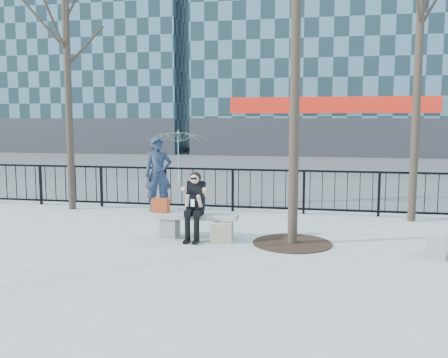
# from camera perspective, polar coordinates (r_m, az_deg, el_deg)

# --- Properties ---
(ground) EXTENTS (120.00, 120.00, 0.00)m
(ground) POSITION_cam_1_polar(r_m,az_deg,el_deg) (10.02, -3.14, -6.74)
(ground) COLOR #969691
(ground) RESTS_ON ground
(street_surface) EXTENTS (60.00, 23.00, 0.01)m
(street_surface) POSITION_cam_1_polar(r_m,az_deg,el_deg) (24.67, 5.41, 1.38)
(street_surface) COLOR #474747
(street_surface) RESTS_ON ground
(railing) EXTENTS (14.00, 0.06, 1.10)m
(railing) POSITION_cam_1_polar(r_m,az_deg,el_deg) (12.80, 0.13, -1.23)
(railing) COLOR black
(railing) RESTS_ON ground
(building_left) EXTENTS (16.20, 10.20, 22.60)m
(building_left) POSITION_cam_1_polar(r_m,az_deg,el_deg) (41.35, -14.99, 19.16)
(building_left) COLOR slate
(building_left) RESTS_ON ground
(tree_left) EXTENTS (2.80, 2.80, 6.50)m
(tree_left) POSITION_cam_1_polar(r_m,az_deg,el_deg) (13.77, -17.65, 17.04)
(tree_left) COLOR black
(tree_left) RESTS_ON ground
(tree_grate) EXTENTS (1.50, 1.50, 0.02)m
(tree_grate) POSITION_cam_1_polar(r_m,az_deg,el_deg) (9.65, 7.81, -7.27)
(tree_grate) COLOR black
(tree_grate) RESTS_ON ground
(bench_main) EXTENTS (1.65, 0.46, 0.49)m
(bench_main) POSITION_cam_1_polar(r_m,az_deg,el_deg) (9.96, -3.15, -5.06)
(bench_main) COLOR slate
(bench_main) RESTS_ON ground
(seated_woman) EXTENTS (0.50, 0.64, 1.34)m
(seated_woman) POSITION_cam_1_polar(r_m,az_deg,el_deg) (9.73, -3.40, -3.13)
(seated_woman) COLOR black
(seated_woman) RESTS_ON ground
(handbag) EXTENTS (0.36, 0.19, 0.28)m
(handbag) POSITION_cam_1_polar(r_m,az_deg,el_deg) (10.12, -7.26, -3.01)
(handbag) COLOR #A03513
(handbag) RESTS_ON bench_main
(shopping_bag) EXTENTS (0.43, 0.22, 0.39)m
(shopping_bag) POSITION_cam_1_polar(r_m,az_deg,el_deg) (9.56, -0.38, -6.20)
(shopping_bag) COLOR #C8B68D
(shopping_bag) RESTS_ON ground
(standing_man) EXTENTS (0.82, 0.68, 1.90)m
(standing_man) POSITION_cam_1_polar(r_m,az_deg,el_deg) (12.84, -7.53, 0.53)
(standing_man) COLOR black
(standing_man) RESTS_ON ground
(vendor_umbrella) EXTENTS (2.44, 2.48, 1.99)m
(vendor_umbrella) POSITION_cam_1_polar(r_m,az_deg,el_deg) (18.16, -5.30, 2.55)
(vendor_umbrella) COLOR yellow
(vendor_umbrella) RESTS_ON ground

